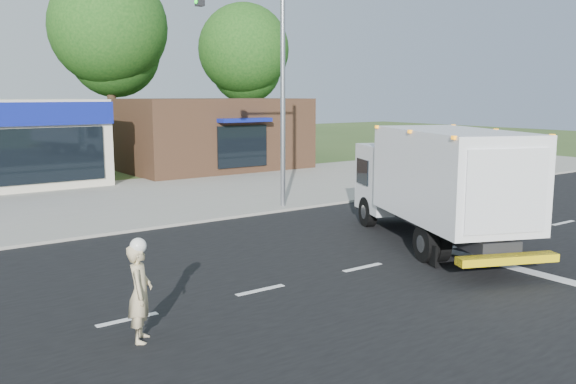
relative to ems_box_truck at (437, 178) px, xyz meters
name	(u,v)px	position (x,y,z in m)	size (l,w,h in m)	color
ground	(362,268)	(-3.19, -0.47, -1.91)	(120.00, 120.00, 0.00)	#385123
road_asphalt	(362,268)	(-3.19, -0.47, -1.91)	(60.00, 14.00, 0.02)	black
sidewalk	(204,214)	(-3.19, 7.73, -1.85)	(60.00, 2.40, 0.12)	gray
parking_apron	(140,194)	(-3.19, 13.53, -1.90)	(60.00, 9.00, 0.02)	gray
lane_markings	(442,271)	(-1.84, -1.82, -1.90)	(55.20, 7.00, 0.01)	silver
ems_box_truck	(437,178)	(0.00, 0.00, 0.00)	(5.03, 7.79, 3.32)	black
emergency_worker	(140,291)	(-9.35, -1.56, -1.01)	(0.67, 0.75, 1.83)	#C8B285
brown_storefront	(214,134)	(3.81, 19.51, 0.09)	(10.00, 6.70, 4.00)	#382316
traffic_signal_pole	(268,74)	(-0.84, 7.13, 3.01)	(3.51, 0.25, 8.00)	gray
background_trees	(28,40)	(-4.04, 27.69, 5.47)	(36.77, 7.39, 12.10)	#332114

